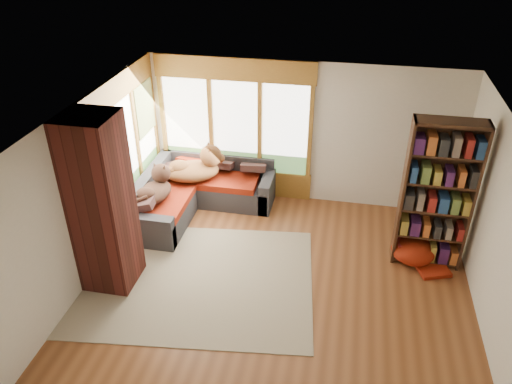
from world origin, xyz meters
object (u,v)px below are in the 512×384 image
at_px(bookshelf, 437,196).
at_px(pouf, 413,250).
at_px(brick_chimney, 102,205).
at_px(area_rug, 196,279).
at_px(sectional_sofa, 185,195).
at_px(dog_tan, 196,164).
at_px(dog_brindle, 154,186).

distance_m(bookshelf, pouf, 1.00).
height_order(brick_chimney, area_rug, brick_chimney).
height_order(sectional_sofa, dog_tan, dog_tan).
distance_m(brick_chimney, area_rug, 1.77).
bearing_deg(dog_brindle, sectional_sofa, -17.48).
bearing_deg(bookshelf, dog_tan, 166.58).
bearing_deg(pouf, brick_chimney, -163.21).
height_order(brick_chimney, dog_tan, brick_chimney).
bearing_deg(dog_brindle, area_rug, -127.98).
distance_m(bookshelf, dog_brindle, 4.44).
distance_m(sectional_sofa, dog_brindle, 0.80).
height_order(area_rug, pouf, pouf).
distance_m(pouf, dog_tan, 3.92).
height_order(pouf, dog_tan, dog_tan).
bearing_deg(dog_tan, brick_chimney, -126.87).
distance_m(brick_chimney, dog_tan, 2.40).
bearing_deg(brick_chimney, sectional_sofa, 77.71).
distance_m(pouf, dog_brindle, 4.28).
height_order(sectional_sofa, pouf, sectional_sofa).
height_order(sectional_sofa, bookshelf, bookshelf).
distance_m(sectional_sofa, pouf, 3.99).
distance_m(sectional_sofa, bookshelf, 4.25).
xyz_separation_m(pouf, dog_tan, (-3.75, 0.95, 0.62)).
bearing_deg(sectional_sofa, bookshelf, -12.76).
relative_size(pouf, dog_brindle, 0.72).
bearing_deg(dog_brindle, pouf, -79.93).
relative_size(bookshelf, dog_tan, 2.06).
distance_m(brick_chimney, dog_brindle, 1.58).
bearing_deg(dog_brindle, brick_chimney, -172.41).
bearing_deg(bookshelf, brick_chimney, -163.62).
bearing_deg(dog_brindle, bookshelf, -79.60).
relative_size(area_rug, bookshelf, 1.47).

